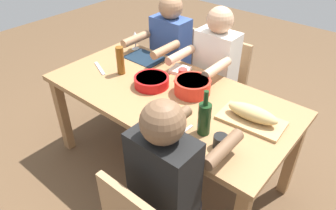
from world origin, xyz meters
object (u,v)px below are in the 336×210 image
object	(u,v)px
chair_near_right	(180,65)
wine_bottle	(204,118)
dining_table	(168,102)
beer_bottle	(120,61)
wine_glass	(135,37)
chair_near_center	(222,81)
diner_far_left	(169,179)
cup_near_center	(183,74)
diner_near_right	(168,51)
serving_bowl_pasta	(152,81)
bread_loaf	(253,113)
napkin_stack	(180,70)
diner_near_center	(213,68)
cutting_board	(251,120)
serving_bowl_fruit	(192,85)
cup_far_left	(220,142)

from	to	relation	value
chair_near_right	wine_bottle	xyz separation A→B (m)	(-0.94, 0.97, 0.37)
dining_table	chair_near_right	size ratio (longest dim) A/B	2.12
beer_bottle	wine_glass	bearing A→B (deg)	-59.47
wine_glass	chair_near_center	bearing A→B (deg)	-149.55
diner_far_left	cup_near_center	bearing A→B (deg)	-56.35
diner_near_right	serving_bowl_pasta	xyz separation A→B (m)	(-0.34, 0.59, 0.08)
bread_loaf	wine_glass	distance (m)	1.33
dining_table	napkin_stack	xyz separation A→B (m)	(0.13, -0.30, 0.10)
diner_near_center	diner_far_left	xyz separation A→B (m)	(-0.49, 1.16, 0.00)
chair_near_center	wine_glass	size ratio (longest dim) A/B	5.12
dining_table	wine_bottle	xyz separation A→B (m)	(-0.44, 0.20, 0.19)
wine_glass	diner_near_right	bearing A→B (deg)	-130.85
cutting_board	cup_near_center	xyz separation A→B (m)	(0.64, -0.13, 0.03)
bread_loaf	cutting_board	bearing A→B (deg)	0.00
diner_far_left	wine_glass	bearing A→B (deg)	-38.74
diner_near_right	wine_glass	distance (m)	0.33
chair_near_center	diner_far_left	bearing A→B (deg)	110.17
cutting_board	diner_near_right	bearing A→B (deg)	-24.67
serving_bowl_fruit	beer_bottle	distance (m)	0.60
diner_near_right	bread_loaf	bearing A→B (deg)	155.33
bread_loaf	napkin_stack	distance (m)	0.77
chair_near_center	serving_bowl_fruit	distance (m)	0.74
diner_near_center	cutting_board	xyz separation A→B (m)	(-0.61, 0.51, 0.05)
diner_near_center	wine_glass	bearing A→B (deg)	17.70
cup_far_left	serving_bowl_pasta	bearing A→B (deg)	-18.12
serving_bowl_pasta	cup_far_left	world-z (taller)	cup_far_left
serving_bowl_pasta	diner_near_center	bearing A→B (deg)	-104.25
diner_near_center	cup_near_center	world-z (taller)	diner_near_center
dining_table	cup_far_left	distance (m)	0.65
serving_bowl_fruit	cup_far_left	xyz separation A→B (m)	(-0.46, 0.36, -0.02)
wine_bottle	wine_glass	size ratio (longest dim) A/B	1.75
serving_bowl_pasta	dining_table	bearing A→B (deg)	-177.10
serving_bowl_pasta	cutting_board	world-z (taller)	serving_bowl_pasta
cup_near_center	cup_far_left	bearing A→B (deg)	143.60
wine_bottle	serving_bowl_fruit	bearing A→B (deg)	-44.89
beer_bottle	cup_far_left	xyz separation A→B (m)	(-1.04, 0.23, -0.07)
chair_near_right	serving_bowl_pasta	bearing A→B (deg)	114.06
chair_near_right	napkin_stack	xyz separation A→B (m)	(-0.37, 0.47, 0.27)
chair_near_right	serving_bowl_pasta	size ratio (longest dim) A/B	3.34
napkin_stack	serving_bowl_fruit	bearing A→B (deg)	143.65
chair_near_center	napkin_stack	xyz separation A→B (m)	(0.13, 0.47, 0.27)
dining_table	diner_near_center	xyz separation A→B (m)	(0.00, -0.58, 0.04)
wine_bottle	cup_near_center	xyz separation A→B (m)	(0.48, -0.41, -0.06)
chair_near_center	diner_near_right	distance (m)	0.57
serving_bowl_fruit	cutting_board	xyz separation A→B (m)	(-0.48, 0.03, -0.05)
chair_near_center	diner_far_left	world-z (taller)	diner_far_left
bread_loaf	cup_far_left	distance (m)	0.32
cutting_board	napkin_stack	xyz separation A→B (m)	(0.74, -0.22, 0.00)
dining_table	bread_loaf	size ratio (longest dim) A/B	5.62
diner_near_right	napkin_stack	xyz separation A→B (m)	(-0.37, 0.28, 0.05)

